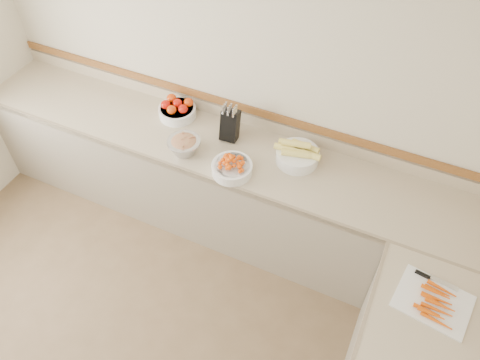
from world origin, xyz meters
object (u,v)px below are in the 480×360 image
at_px(knife_block, 230,124).
at_px(cutting_board, 433,301).
at_px(rhubarb_bowl, 184,145).
at_px(corn_bowl, 297,154).
at_px(tomato_bowl, 177,109).
at_px(cherry_tomato_bowl, 232,167).

bearing_deg(knife_block, cutting_board, -24.91).
bearing_deg(cutting_board, rhubarb_bowl, 165.92).
height_order(knife_block, corn_bowl, knife_block).
relative_size(tomato_bowl, corn_bowl, 0.87).
distance_m(cherry_tomato_bowl, cutting_board, 1.51).
xyz_separation_m(knife_block, corn_bowl, (0.54, -0.03, -0.06)).
bearing_deg(cherry_tomato_bowl, knife_block, 117.73).
bearing_deg(cutting_board, tomato_bowl, 159.15).
relative_size(corn_bowl, cutting_board, 0.78).
distance_m(rhubarb_bowl, cutting_board, 1.90).
distance_m(tomato_bowl, corn_bowl, 1.03).
distance_m(corn_bowl, rhubarb_bowl, 0.81).
distance_m(tomato_bowl, cutting_board, 2.25).
bearing_deg(tomato_bowl, cutting_board, -20.85).
xyz_separation_m(knife_block, cherry_tomato_bowl, (0.17, -0.32, -0.07)).
relative_size(knife_block, corn_bowl, 0.90).
height_order(tomato_bowl, cutting_board, tomato_bowl).
relative_size(tomato_bowl, cherry_tomato_bowl, 1.03).
distance_m(knife_block, corn_bowl, 0.55).
xyz_separation_m(tomato_bowl, cutting_board, (2.10, -0.80, -0.04)).
distance_m(knife_block, tomato_bowl, 0.49).
xyz_separation_m(tomato_bowl, corn_bowl, (1.03, -0.08, 0.01)).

